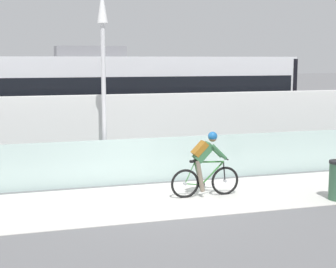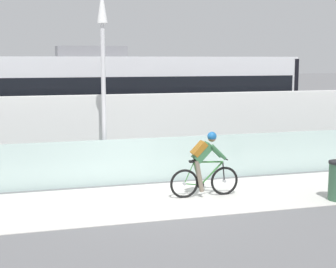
% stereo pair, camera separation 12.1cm
% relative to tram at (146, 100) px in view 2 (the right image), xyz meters
% --- Properties ---
extents(ground_plane, '(200.00, 200.00, 0.00)m').
position_rel_tram_xyz_m(ground_plane, '(-1.33, -6.85, -1.89)').
color(ground_plane, slate).
extents(bike_path_deck, '(32.00, 3.20, 0.01)m').
position_rel_tram_xyz_m(bike_path_deck, '(-1.33, -6.85, -1.89)').
color(bike_path_deck, silver).
rests_on(bike_path_deck, ground).
extents(glass_parapet, '(32.00, 0.05, 1.24)m').
position_rel_tram_xyz_m(glass_parapet, '(-1.33, -5.00, -1.27)').
color(glass_parapet, '#ADC6C1').
rests_on(glass_parapet, ground).
extents(concrete_barrier_wall, '(32.00, 0.36, 2.31)m').
position_rel_tram_xyz_m(concrete_barrier_wall, '(-1.33, -3.20, -0.74)').
color(concrete_barrier_wall, silver).
rests_on(concrete_barrier_wall, ground).
extents(tram_rail_near, '(32.00, 0.08, 0.01)m').
position_rel_tram_xyz_m(tram_rail_near, '(-1.33, -0.72, -1.89)').
color(tram_rail_near, '#595654').
rests_on(tram_rail_near, ground).
extents(tram_rail_far, '(32.00, 0.08, 0.01)m').
position_rel_tram_xyz_m(tram_rail_far, '(-1.33, 0.72, -1.89)').
color(tram_rail_far, '#595654').
rests_on(tram_rail_far, ground).
extents(tram, '(11.06, 2.54, 3.81)m').
position_rel_tram_xyz_m(tram, '(0.00, 0.00, 0.00)').
color(tram, silver).
rests_on(tram, ground).
extents(cyclist_on_bike, '(1.77, 0.58, 1.61)m').
position_rel_tram_xyz_m(cyclist_on_bike, '(-0.24, -6.85, -1.09)').
color(cyclist_on_bike, black).
rests_on(cyclist_on_bike, ground).
extents(lamp_post_antenna, '(0.28, 0.28, 5.20)m').
position_rel_tram_xyz_m(lamp_post_antenna, '(-2.34, -4.70, 1.40)').
color(lamp_post_antenna, gray).
rests_on(lamp_post_antenna, ground).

